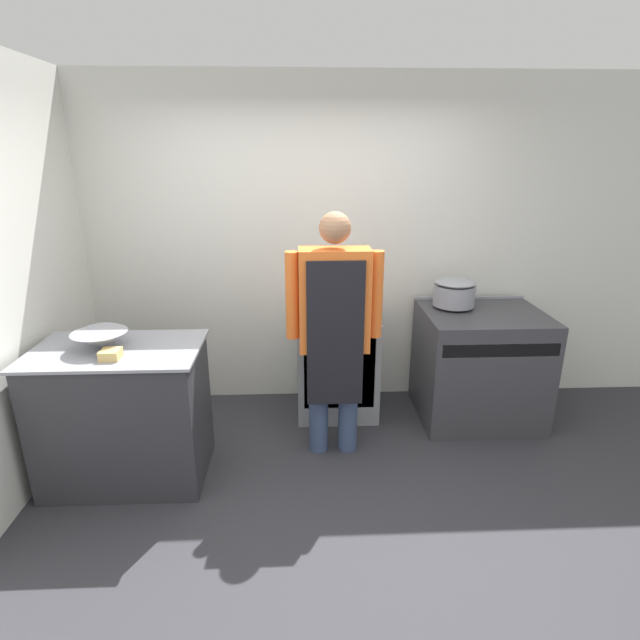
% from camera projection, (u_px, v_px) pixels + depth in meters
% --- Properties ---
extents(ground_plane, '(14.00, 14.00, 0.00)m').
position_uv_depth(ground_plane, '(322.00, 517.00, 3.04)').
color(ground_plane, '#2D2D33').
extents(wall_back, '(8.00, 0.05, 2.70)m').
position_uv_depth(wall_back, '(313.00, 247.00, 4.16)').
color(wall_back, silver).
rests_on(wall_back, ground_plane).
extents(wall_left, '(0.05, 8.00, 2.70)m').
position_uv_depth(wall_left, '(45.00, 266.00, 3.47)').
color(wall_left, silver).
rests_on(wall_left, ground_plane).
extents(prep_counter, '(1.06, 0.68, 0.93)m').
position_uv_depth(prep_counter, '(125.00, 414.00, 3.29)').
color(prep_counter, '#2D2D33').
rests_on(prep_counter, ground_plane).
extents(stove, '(0.94, 0.79, 0.93)m').
position_uv_depth(stove, '(479.00, 365.00, 4.06)').
color(stove, '#38383D').
rests_on(stove, ground_plane).
extents(fridge_unit, '(0.65, 0.57, 0.85)m').
position_uv_depth(fridge_unit, '(337.00, 364.00, 4.15)').
color(fridge_unit, '#93999E').
rests_on(fridge_unit, ground_plane).
extents(person_cook, '(0.66, 0.24, 1.75)m').
position_uv_depth(person_cook, '(334.00, 322.00, 3.41)').
color(person_cook, '#38476B').
rests_on(person_cook, ground_plane).
extents(mixing_bowl, '(0.34, 0.34, 0.11)m').
position_uv_depth(mixing_bowl, '(100.00, 340.00, 3.12)').
color(mixing_bowl, gray).
rests_on(mixing_bowl, prep_counter).
extents(small_bowl, '(0.22, 0.22, 0.08)m').
position_uv_depth(small_bowl, '(101.00, 333.00, 3.29)').
color(small_bowl, gray).
rests_on(small_bowl, prep_counter).
extents(plastic_tub, '(0.11, 0.11, 0.06)m').
position_uv_depth(plastic_tub, '(111.00, 354.00, 2.98)').
color(plastic_tub, '#D8B266').
rests_on(plastic_tub, prep_counter).
extents(stock_pot, '(0.33, 0.33, 0.22)m').
position_uv_depth(stock_pot, '(454.00, 292.00, 4.00)').
color(stock_pot, gray).
rests_on(stock_pot, stove).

